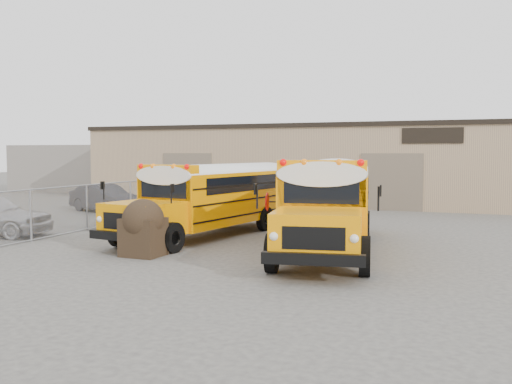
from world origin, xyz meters
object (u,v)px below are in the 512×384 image
(school_bus_left, at_px, (284,185))
(school_bus_right, at_px, (338,185))
(car_dark, at_px, (105,198))
(tarp_bundle, at_px, (143,227))

(school_bus_left, distance_m, school_bus_right, 2.87)
(school_bus_left, bearing_deg, car_dark, -179.01)
(school_bus_right, bearing_deg, car_dark, 176.67)
(school_bus_left, xyz_separation_m, tarp_bundle, (-0.93, -10.16, -0.69))
(school_bus_right, bearing_deg, school_bus_left, 162.01)
(school_bus_right, height_order, car_dark, school_bus_right)
(tarp_bundle, bearing_deg, car_dark, 130.99)
(school_bus_left, bearing_deg, tarp_bundle, -95.26)
(tarp_bundle, xyz_separation_m, car_dark, (-8.68, 9.99, -0.16))
(school_bus_right, relative_size, tarp_bundle, 5.99)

